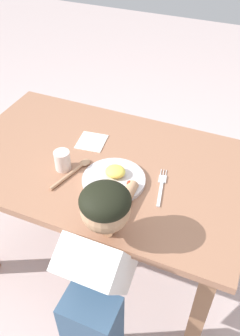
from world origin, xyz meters
TOP-DOWN VIEW (x-y plane):
  - ground_plane at (0.00, 0.00)m, footprint 8.00×8.00m
  - dining_table at (0.00, 0.00)m, footprint 1.27×0.77m
  - plate at (0.10, -0.10)m, footprint 0.26×0.26m
  - fork at (0.28, -0.05)m, footprint 0.06×0.21m
  - spoon at (-0.08, -0.10)m, footprint 0.09×0.23m
  - drinking_cup at (-0.13, -0.10)m, footprint 0.07×0.07m
  - person at (0.18, -0.46)m, footprint 0.21×0.49m
  - napkin at (-0.10, 0.10)m, footprint 0.14×0.15m

SIDE VIEW (x-z plane):
  - ground_plane at x=0.00m, z-range 0.00..0.00m
  - person at x=0.18m, z-range 0.04..0.98m
  - dining_table at x=0.00m, z-range 0.25..0.97m
  - napkin at x=-0.10m, z-range 0.72..0.72m
  - fork at x=0.28m, z-range 0.72..0.73m
  - spoon at x=-0.08m, z-range 0.72..0.73m
  - plate at x=0.10m, z-range 0.71..0.76m
  - drinking_cup at x=-0.13m, z-range 0.72..0.81m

